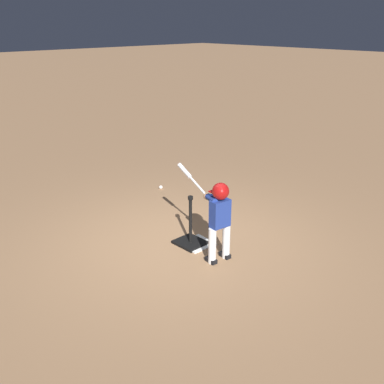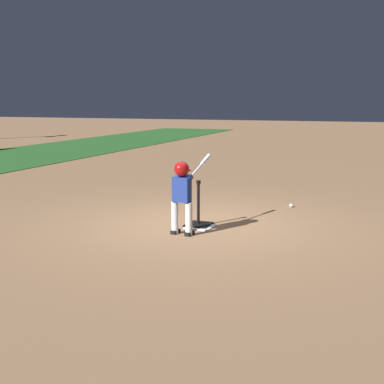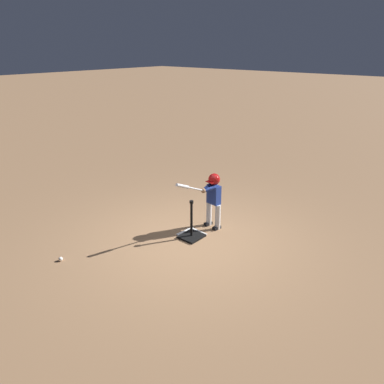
{
  "view_description": "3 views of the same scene",
  "coord_description": "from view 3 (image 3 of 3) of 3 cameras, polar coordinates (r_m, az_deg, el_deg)",
  "views": [
    {
      "loc": [
        -4.57,
        4.1,
        3.19
      ],
      "look_at": [
        -0.19,
        -0.05,
        0.87
      ],
      "focal_mm": 42.0,
      "sensor_mm": 36.0,
      "label": 1
    },
    {
      "loc": [
        -8.41,
        -3.04,
        2.11
      ],
      "look_at": [
        -0.27,
        -0.01,
        0.6
      ],
      "focal_mm": 50.0,
      "sensor_mm": 36.0,
      "label": 2
    },
    {
      "loc": [
        4.84,
        4.14,
        3.53
      ],
      "look_at": [
        -0.2,
        -0.12,
        0.92
      ],
      "focal_mm": 35.0,
      "sensor_mm": 36.0,
      "label": 3
    }
  ],
  "objects": [
    {
      "name": "ground_plane",
      "position": [
        7.28,
        -0.29,
        -7.44
      ],
      "size": [
        90.0,
        90.0,
        0.0
      ],
      "primitive_type": "plane",
      "color": "#99704C"
    },
    {
      "name": "home_plate",
      "position": [
        7.49,
        -0.06,
        -6.47
      ],
      "size": [
        0.47,
        0.47,
        0.02
      ],
      "primitive_type": "cube",
      "rotation": [
        0.0,
        0.0,
        -0.08
      ],
      "color": "white",
      "rests_on": "ground_plane"
    },
    {
      "name": "batting_tee",
      "position": [
        7.36,
        -0.08,
        -6.16
      ],
      "size": [
        0.44,
        0.4,
        0.78
      ],
      "color": "black",
      "rests_on": "ground_plane"
    },
    {
      "name": "batter_child",
      "position": [
        7.49,
        3.13,
        -0.31
      ],
      "size": [
        1.1,
        0.37,
        1.2
      ],
      "color": "silver",
      "rests_on": "ground_plane"
    },
    {
      "name": "baseball",
      "position": [
        7.03,
        -19.38,
        -9.61
      ],
      "size": [
        0.07,
        0.07,
        0.07
      ],
      "primitive_type": "sphere",
      "color": "white",
      "rests_on": "ground_plane"
    }
  ]
}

